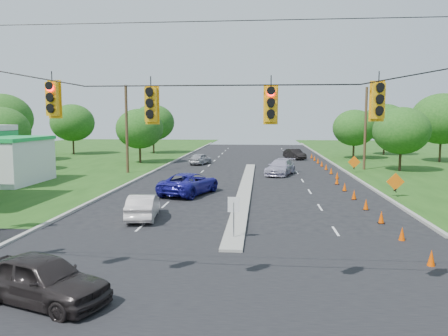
{
  "coord_description": "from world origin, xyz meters",
  "views": [
    {
      "loc": [
        1.24,
        -13.71,
        5.66
      ],
      "look_at": [
        -0.89,
        11.17,
        2.8
      ],
      "focal_mm": 35.0,
      "sensor_mm": 36.0,
      "label": 1
    }
  ],
  "objects": [
    {
      "name": "ground",
      "position": [
        0.0,
        0.0,
        0.0
      ],
      "size": [
        160.0,
        160.0,
        0.0
      ],
      "primitive_type": "plane",
      "color": "black",
      "rests_on": "ground"
    },
    {
      "name": "cross_street",
      "position": [
        0.0,
        0.0,
        0.0
      ],
      "size": [
        160.0,
        14.0,
        0.02
      ],
      "primitive_type": "cube",
      "color": "black",
      "rests_on": "ground"
    },
    {
      "name": "curb_left",
      "position": [
        -10.1,
        30.0,
        0.0
      ],
      "size": [
        0.25,
        110.0,
        0.16
      ],
      "primitive_type": "cube",
      "color": "gray",
      "rests_on": "ground"
    },
    {
      "name": "curb_right",
      "position": [
        10.1,
        30.0,
        0.0
      ],
      "size": [
        0.25,
        110.0,
        0.16
      ],
      "primitive_type": "cube",
      "color": "gray",
      "rests_on": "ground"
    },
    {
      "name": "median",
      "position": [
        0.0,
        21.0,
        0.0
      ],
      "size": [
        1.0,
        34.0,
        0.18
      ],
      "primitive_type": "cube",
      "color": "gray",
      "rests_on": "ground"
    },
    {
      "name": "median_sign",
      "position": [
        0.0,
        6.0,
        1.46
      ],
      "size": [
        0.55,
        0.06,
        2.05
      ],
      "color": "gray",
      "rests_on": "ground"
    },
    {
      "name": "signal_span",
      "position": [
        -0.05,
        -1.0,
        4.97
      ],
      "size": [
        25.6,
        0.32,
        9.0
      ],
      "color": "#422D1C",
      "rests_on": "ground"
    },
    {
      "name": "utility_pole_far_left",
      "position": [
        -12.5,
        30.0,
        4.5
      ],
      "size": [
        0.28,
        0.28,
        9.0
      ],
      "primitive_type": "cylinder",
      "color": "#422D1C",
      "rests_on": "ground"
    },
    {
      "name": "utility_pole_far_right",
      "position": [
        12.5,
        35.0,
        4.5
      ],
      "size": [
        0.28,
        0.28,
        9.0
      ],
      "primitive_type": "cylinder",
      "color": "#422D1C",
      "rests_on": "ground"
    },
    {
      "name": "cone_0",
      "position": [
        7.74,
        3.0,
        0.35
      ],
      "size": [
        0.32,
        0.32,
        0.7
      ],
      "primitive_type": "cone",
      "color": "#E04700",
      "rests_on": "ground"
    },
    {
      "name": "cone_1",
      "position": [
        7.74,
        6.5,
        0.35
      ],
      "size": [
        0.32,
        0.32,
        0.7
      ],
      "primitive_type": "cone",
      "color": "#E04700",
      "rests_on": "ground"
    },
    {
      "name": "cone_2",
      "position": [
        7.74,
        10.0,
        0.35
      ],
      "size": [
        0.32,
        0.32,
        0.7
      ],
      "primitive_type": "cone",
      "color": "#E04700",
      "rests_on": "ground"
    },
    {
      "name": "cone_3",
      "position": [
        7.74,
        13.5,
        0.35
      ],
      "size": [
        0.32,
        0.32,
        0.7
      ],
      "primitive_type": "cone",
      "color": "#E04700",
      "rests_on": "ground"
    },
    {
      "name": "cone_4",
      "position": [
        7.74,
        17.0,
        0.35
      ],
      "size": [
        0.32,
        0.32,
        0.7
      ],
      "primitive_type": "cone",
      "color": "#E04700",
      "rests_on": "ground"
    },
    {
      "name": "cone_5",
      "position": [
        7.74,
        20.5,
        0.35
      ],
      "size": [
        0.32,
        0.32,
        0.7
      ],
      "primitive_type": "cone",
      "color": "#E04700",
      "rests_on": "ground"
    },
    {
      "name": "cone_6",
      "position": [
        7.74,
        24.0,
        0.35
      ],
      "size": [
        0.32,
        0.32,
        0.7
      ],
      "primitive_type": "cone",
      "color": "#E04700",
      "rests_on": "ground"
    },
    {
      "name": "cone_7",
      "position": [
        8.34,
        27.5,
        0.35
      ],
      "size": [
        0.32,
        0.32,
        0.7
      ],
      "primitive_type": "cone",
      "color": "#E04700",
      "rests_on": "ground"
    },
    {
      "name": "cone_8",
      "position": [
        8.34,
        31.0,
        0.35
      ],
      "size": [
        0.32,
        0.32,
        0.7
      ],
      "primitive_type": "cone",
      "color": "#E04700",
      "rests_on": "ground"
    },
    {
      "name": "cone_9",
      "position": [
        8.34,
        34.5,
        0.35
      ],
      "size": [
        0.32,
        0.32,
        0.7
      ],
      "primitive_type": "cone",
      "color": "#E04700",
      "rests_on": "ground"
    },
    {
      "name": "cone_10",
      "position": [
        8.34,
        38.0,
        0.35
      ],
      "size": [
        0.32,
        0.32,
        0.7
      ],
      "primitive_type": "cone",
      "color": "#E04700",
      "rests_on": "ground"
    },
    {
      "name": "cone_11",
      "position": [
        8.34,
        41.5,
        0.35
      ],
      "size": [
        0.32,
        0.32,
        0.7
      ],
      "primitive_type": "cone",
      "color": "#E04700",
      "rests_on": "ground"
    },
    {
      "name": "cone_12",
      "position": [
        8.34,
        45.0,
        0.35
      ],
      "size": [
        0.32,
        0.32,
        0.7
      ],
      "primitive_type": "cone",
      "color": "#E04700",
      "rests_on": "ground"
    },
    {
      "name": "cone_13",
      "position": [
        8.34,
        48.5,
        0.35
      ],
      "size": [
        0.32,
        0.32,
        0.7
      ],
      "primitive_type": "cone",
      "color": "#E04700",
      "rests_on": "ground"
    },
    {
      "name": "work_sign_1",
      "position": [
        10.8,
        18.0,
        1.09
      ],
      "size": [
        1.27,
        0.58,
        1.37
      ],
      "color": "black",
      "rests_on": "ground"
    },
    {
      "name": "work_sign_2",
      "position": [
        10.8,
        32.0,
        1.09
      ],
      "size": [
        1.27,
        0.58,
        1.37
      ],
      "color": "black",
      "rests_on": "ground"
    },
    {
      "name": "tree_2",
      "position": [
        -26.0,
        30.0,
        4.34
      ],
      "size": [
        5.88,
        5.88,
        6.86
      ],
      "color": "black",
      "rests_on": "ground"
    },
    {
      "name": "tree_3",
      "position": [
        -32.0,
        40.0,
        5.58
      ],
      "size": [
        7.56,
        7.56,
        8.82
      ],
      "color": "black",
      "rests_on": "ground"
    },
    {
      "name": "tree_4",
      "position": [
        -28.0,
        52.0,
        4.96
      ],
      "size": [
        6.72,
        6.72,
        7.84
      ],
      "color": "black",
      "rests_on": "ground"
    },
    {
      "name": "tree_5",
      "position": [
        -14.0,
        40.0,
        4.34
      ],
      "size": [
        5.88,
        5.88,
        6.86
      ],
      "color": "black",
      "rests_on": "ground"
    },
    {
      "name": "tree_6",
      "position": [
        -16.0,
        55.0,
        4.96
      ],
      "size": [
        6.72,
        6.72,
        7.84
      ],
      "color": "black",
      "rests_on": "ground"
    },
    {
      "name": "tree_9",
      "position": [
        16.0,
        34.0,
        4.34
      ],
      "size": [
        5.88,
        5.88,
        6.86
      ],
      "color": "black",
      "rests_on": "ground"
    },
    {
      "name": "tree_10",
      "position": [
        24.0,
        44.0,
        5.58
      ],
      "size": [
        7.56,
        7.56,
        8.82
      ],
      "color": "black",
      "rests_on": "ground"
    },
    {
      "name": "tree_11",
      "position": [
        20.0,
        55.0,
        4.96
      ],
      "size": [
        6.72,
        6.72,
        7.84
      ],
      "color": "black",
      "rests_on": "ground"
    },
    {
      "name": "tree_12",
      "position": [
        14.0,
        48.0,
        4.34
      ],
      "size": [
        5.88,
        5.88,
        6.86
      ],
      "color": "black",
      "rests_on": "ground"
    },
    {
      "name": "black_sedan",
      "position": [
        -5.41,
        -1.38,
        0.76
      ],
      "size": [
        4.82,
        3.2,
        1.52
      ],
      "primitive_type": "imported",
      "rotation": [
        0.0,
        0.0,
        1.23
      ],
      "color": "black",
      "rests_on": "ground"
    },
    {
      "name": "white_sedan",
      "position": [
        -5.4,
        10.07,
        0.7
      ],
      "size": [
        2.02,
        4.39,
        1.4
      ],
      "primitive_type": "imported",
      "rotation": [
        0.0,
        0.0,
        3.27
      ],
      "color": "silver",
      "rests_on": "ground"
    },
    {
      "name": "blue_pickup",
      "position": [
        -4.09,
        18.18,
        0.82
      ],
      "size": [
        4.41,
        6.42,
        1.63
      ],
      "primitive_type": "imported",
      "rotation": [
        0.0,
        0.0,
        2.82
      ],
      "color": "navy",
      "rests_on": "ground"
    },
    {
      "name": "silver_car_far",
      "position": [
        3.16,
        29.97,
        0.77
      ],
      "size": [
        3.63,
        5.7,
        1.54
      ],
      "primitive_type": "imported",
      "rotation": [
        0.0,
        0.0,
        -0.3
      ],
      "color": "#ADA7C0",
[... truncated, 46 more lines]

